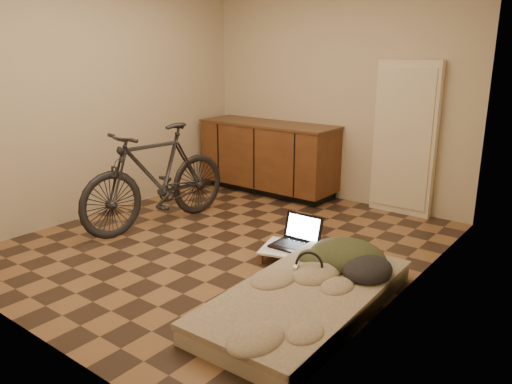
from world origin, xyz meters
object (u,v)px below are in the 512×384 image
Objects in this scene: bicycle at (156,172)px; futon at (306,298)px; lap_desk at (300,251)px; laptop at (297,240)px.

bicycle is 2.32m from futon.
bicycle is at bearing 167.81° from lap_desk.
lap_desk is (-0.50, 0.68, 0.02)m from futon.
futon is at bearing -70.35° from lap_desk.
laptop is at bearing 125.42° from lap_desk.
laptop is (1.63, 0.19, -0.42)m from bicycle.
futon is 4.78× the size of laptop.
bicycle reaches higher than futon.
laptop reaches higher than lap_desk.
futon is at bearing -54.07° from laptop.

